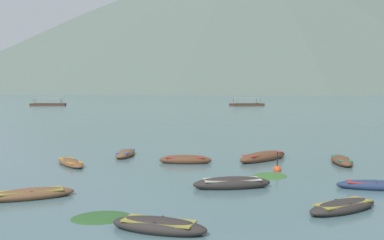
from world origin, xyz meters
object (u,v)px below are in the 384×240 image
Objects in this scene: ferry_0 at (247,104)px; rowboat_8 at (31,194)px; rowboat_9 at (185,160)px; rowboat_5 at (343,207)px; rowboat_10 at (126,154)px; ferry_1 at (48,104)px; rowboat_4 at (159,226)px; rowboat_2 at (71,163)px; mooring_buoy at (277,169)px; rowboat_0 at (263,157)px; rowboat_6 at (232,183)px; rowboat_13 at (342,161)px; rowboat_1 at (375,186)px.

rowboat_8 is at bearing -99.55° from ferry_0.
rowboat_9 is 108.99m from ferry_0.
rowboat_9 is at bearing 121.03° from rowboat_5.
ferry_1 is (-43.89, 104.51, 0.28)m from rowboat_10.
rowboat_4 is 1.03× the size of rowboat_9.
rowboat_2 is 6.82m from rowboat_9.
rowboat_2 is at bearing -124.80° from rowboat_10.
mooring_buoy reaches higher than rowboat_9.
rowboat_0 reaches higher than rowboat_10.
rowboat_9 is 0.30× the size of ferry_0.
rowboat_6 is at bearing -123.19° from mooring_buoy.
rowboat_5 is 0.92× the size of rowboat_8.
rowboat_0 reaches higher than rowboat_9.
rowboat_8 is (-10.76, -10.16, -0.05)m from rowboat_0.
rowboat_13 is 5.12m from mooring_buoy.
rowboat_0 is 0.37× the size of ferry_1.
rowboat_8 is 17.84m from rowboat_13.
rowboat_5 is 5.31m from rowboat_6.
rowboat_4 reaches higher than rowboat_13.
rowboat_10 is (-10.43, 13.13, 0.01)m from rowboat_5.
ferry_0 is at bearing 85.53° from mooring_buoy.
rowboat_8 is 0.33× the size of ferry_0.
rowboat_0 is 3.43× the size of mooring_buoy.
rowboat_0 is 1.16× the size of rowboat_2.
rowboat_9 is 0.95× the size of rowboat_10.
ferry_1 is (-57.54, 107.06, 0.28)m from rowboat_13.
rowboat_2 is 115.83m from ferry_1.
rowboat_13 is (15.35, 9.10, 0.01)m from rowboat_8.
rowboat_10 is (-3.97, 15.63, -0.00)m from rowboat_4.
rowboat_9 is (6.76, 0.95, 0.05)m from rowboat_2.
rowboat_1 is at bearing 34.13° from rowboat_4.
rowboat_0 is 8.31m from rowboat_6.
rowboat_1 is 114.99m from ferry_0.
rowboat_4 is (6.55, -11.92, 0.02)m from rowboat_2.
rowboat_13 is at bearing 32.36° from mooring_buoy.
rowboat_1 is at bearing -92.49° from ferry_0.
rowboat_1 is at bearing -49.05° from mooring_buoy.
rowboat_5 is (13.00, -9.43, 0.02)m from rowboat_2.
rowboat_2 is 4.51m from rowboat_10.
rowboat_2 is at bearing 172.37° from mooring_buoy.
rowboat_5 is at bearing -65.21° from ferry_1.
ferry_0 reaches higher than rowboat_9.
rowboat_2 is at bearing 159.51° from rowboat_1.
mooring_buoy is (53.22, -109.80, -0.34)m from ferry_1.
ferry_0 is (5.00, 114.88, 0.29)m from rowboat_1.
rowboat_8 is (0.88, -7.95, 0.02)m from rowboat_2.
rowboat_13 is at bearing 4.04° from rowboat_2.
mooring_buoy is at bearing -26.34° from rowboat_9.
rowboat_6 is at bearing -31.97° from rowboat_2.
rowboat_9 is 5.01m from rowboat_10.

